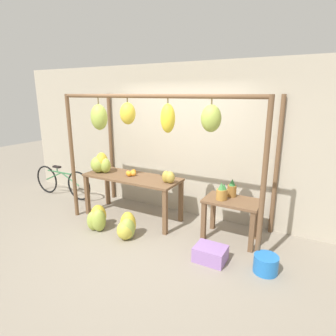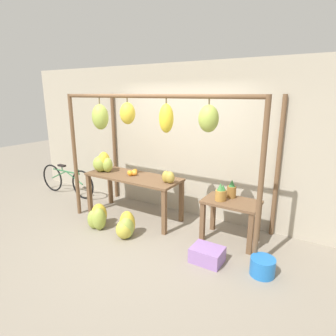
{
  "view_description": "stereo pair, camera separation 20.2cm",
  "coord_description": "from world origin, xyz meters",
  "px_view_note": "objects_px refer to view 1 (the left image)",
  "views": [
    {
      "loc": [
        2.26,
        -3.21,
        2.26
      ],
      "look_at": [
        0.07,
        0.76,
        1.06
      ],
      "focal_mm": 30.0,
      "sensor_mm": 36.0,
      "label": 1
    },
    {
      "loc": [
        2.43,
        -3.11,
        2.26
      ],
      "look_at": [
        0.07,
        0.76,
        1.06
      ],
      "focal_mm": 30.0,
      "sensor_mm": 36.0,
      "label": 2
    }
  ],
  "objects_px": {
    "banana_pile_ground_left": "(97,218)",
    "fruit_crate_white": "(210,254)",
    "banana_pile_on_table": "(101,164)",
    "parked_bicycle": "(62,182)",
    "banana_pile_ground_right": "(127,227)",
    "orange_pile": "(132,173)",
    "papaya_pile": "(168,177)",
    "blue_bucket": "(266,264)",
    "pineapple_cluster": "(226,191)"
  },
  "relations": [
    {
      "from": "pineapple_cluster",
      "to": "blue_bucket",
      "type": "distance_m",
      "value": 1.21
    },
    {
      "from": "banana_pile_on_table",
      "to": "parked_bicycle",
      "type": "xyz_separation_m",
      "value": [
        -1.4,
        0.22,
        -0.63
      ]
    },
    {
      "from": "banana_pile_on_table",
      "to": "pineapple_cluster",
      "type": "bearing_deg",
      "value": 3.77
    },
    {
      "from": "pineapple_cluster",
      "to": "banana_pile_ground_right",
      "type": "distance_m",
      "value": 1.67
    },
    {
      "from": "orange_pile",
      "to": "banana_pile_ground_left",
      "type": "xyz_separation_m",
      "value": [
        -0.22,
        -0.73,
        -0.66
      ]
    },
    {
      "from": "banana_pile_on_table",
      "to": "papaya_pile",
      "type": "xyz_separation_m",
      "value": [
        1.43,
        0.04,
        -0.06
      ]
    },
    {
      "from": "orange_pile",
      "to": "papaya_pile",
      "type": "bearing_deg",
      "value": -5.76
    },
    {
      "from": "orange_pile",
      "to": "pineapple_cluster",
      "type": "bearing_deg",
      "value": 1.14
    },
    {
      "from": "orange_pile",
      "to": "papaya_pile",
      "type": "xyz_separation_m",
      "value": [
        0.81,
        -0.08,
        0.06
      ]
    },
    {
      "from": "orange_pile",
      "to": "fruit_crate_white",
      "type": "distance_m",
      "value": 2.09
    },
    {
      "from": "parked_bicycle",
      "to": "papaya_pile",
      "type": "xyz_separation_m",
      "value": [
        2.83,
        -0.18,
        0.57
      ]
    },
    {
      "from": "pineapple_cluster",
      "to": "banana_pile_ground_left",
      "type": "bearing_deg",
      "value": -159.0
    },
    {
      "from": "banana_pile_ground_right",
      "to": "parked_bicycle",
      "type": "relative_size",
      "value": 0.26
    },
    {
      "from": "pineapple_cluster",
      "to": "fruit_crate_white",
      "type": "distance_m",
      "value": 1.0
    },
    {
      "from": "banana_pile_ground_right",
      "to": "banana_pile_on_table",
      "type": "bearing_deg",
      "value": 149.01
    },
    {
      "from": "orange_pile",
      "to": "papaya_pile",
      "type": "relative_size",
      "value": 1.12
    },
    {
      "from": "banana_pile_on_table",
      "to": "blue_bucket",
      "type": "xyz_separation_m",
      "value": [
        3.17,
        -0.48,
        -0.86
      ]
    },
    {
      "from": "banana_pile_ground_left",
      "to": "parked_bicycle",
      "type": "height_order",
      "value": "parked_bicycle"
    },
    {
      "from": "blue_bucket",
      "to": "parked_bicycle",
      "type": "bearing_deg",
      "value": 171.29
    },
    {
      "from": "banana_pile_ground_right",
      "to": "parked_bicycle",
      "type": "distance_m",
      "value": 2.59
    },
    {
      "from": "fruit_crate_white",
      "to": "blue_bucket",
      "type": "bearing_deg",
      "value": 7.63
    },
    {
      "from": "banana_pile_ground_right",
      "to": "papaya_pile",
      "type": "distance_m",
      "value": 1.06
    },
    {
      "from": "banana_pile_on_table",
      "to": "fruit_crate_white",
      "type": "xyz_separation_m",
      "value": [
        2.44,
        -0.58,
        -0.87
      ]
    },
    {
      "from": "fruit_crate_white",
      "to": "parked_bicycle",
      "type": "distance_m",
      "value": 3.93
    },
    {
      "from": "blue_bucket",
      "to": "parked_bicycle",
      "type": "distance_m",
      "value": 4.62
    },
    {
      "from": "banana_pile_on_table",
      "to": "orange_pile",
      "type": "height_order",
      "value": "banana_pile_on_table"
    },
    {
      "from": "fruit_crate_white",
      "to": "papaya_pile",
      "type": "bearing_deg",
      "value": 148.57
    },
    {
      "from": "orange_pile",
      "to": "parked_bicycle",
      "type": "bearing_deg",
      "value": 177.19
    },
    {
      "from": "banana_pile_ground_left",
      "to": "fruit_crate_white",
      "type": "bearing_deg",
      "value": 0.94
    },
    {
      "from": "banana_pile_ground_left",
      "to": "papaya_pile",
      "type": "distance_m",
      "value": 1.42
    },
    {
      "from": "pineapple_cluster",
      "to": "banana_pile_ground_right",
      "type": "height_order",
      "value": "pineapple_cluster"
    },
    {
      "from": "banana_pile_ground_left",
      "to": "banana_pile_ground_right",
      "type": "xyz_separation_m",
      "value": [
        0.65,
        -0.02,
        -0.01
      ]
    },
    {
      "from": "banana_pile_on_table",
      "to": "fruit_crate_white",
      "type": "bearing_deg",
      "value": -13.26
    },
    {
      "from": "banana_pile_ground_right",
      "to": "banana_pile_ground_left",
      "type": "bearing_deg",
      "value": 178.36
    },
    {
      "from": "fruit_crate_white",
      "to": "banana_pile_on_table",
      "type": "bearing_deg",
      "value": 166.74
    },
    {
      "from": "fruit_crate_white",
      "to": "orange_pile",
      "type": "bearing_deg",
      "value": 159.04
    },
    {
      "from": "banana_pile_ground_left",
      "to": "papaya_pile",
      "type": "xyz_separation_m",
      "value": [
        1.03,
        0.65,
        0.72
      ]
    },
    {
      "from": "pineapple_cluster",
      "to": "fruit_crate_white",
      "type": "relative_size",
      "value": 0.85
    },
    {
      "from": "pineapple_cluster",
      "to": "banana_pile_ground_right",
      "type": "relative_size",
      "value": 0.85
    },
    {
      "from": "banana_pile_ground_right",
      "to": "fruit_crate_white",
      "type": "bearing_deg",
      "value": 2.13
    },
    {
      "from": "banana_pile_ground_left",
      "to": "blue_bucket",
      "type": "height_order",
      "value": "banana_pile_ground_left"
    },
    {
      "from": "blue_bucket",
      "to": "banana_pile_on_table",
      "type": "bearing_deg",
      "value": 171.42
    },
    {
      "from": "papaya_pile",
      "to": "blue_bucket",
      "type": "bearing_deg",
      "value": -16.64
    },
    {
      "from": "papaya_pile",
      "to": "banana_pile_ground_right",
      "type": "bearing_deg",
      "value": -120.22
    },
    {
      "from": "banana_pile_ground_left",
      "to": "fruit_crate_white",
      "type": "distance_m",
      "value": 2.04
    },
    {
      "from": "fruit_crate_white",
      "to": "blue_bucket",
      "type": "xyz_separation_m",
      "value": [
        0.73,
        0.1,
        0.01
      ]
    },
    {
      "from": "banana_pile_on_table",
      "to": "fruit_crate_white",
      "type": "relative_size",
      "value": 1.01
    },
    {
      "from": "banana_pile_on_table",
      "to": "blue_bucket",
      "type": "relative_size",
      "value": 1.38
    },
    {
      "from": "pineapple_cluster",
      "to": "blue_bucket",
      "type": "relative_size",
      "value": 1.16
    },
    {
      "from": "papaya_pile",
      "to": "banana_pile_on_table",
      "type": "bearing_deg",
      "value": -178.39
    }
  ]
}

